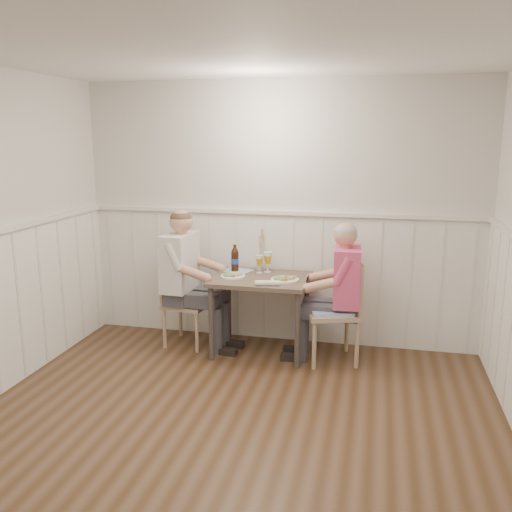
# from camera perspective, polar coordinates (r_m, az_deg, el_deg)

# --- Properties ---
(ground_plane) EXTENTS (4.50, 4.50, 0.00)m
(ground_plane) POSITION_cam_1_polar(r_m,az_deg,el_deg) (3.78, -4.35, -20.55)
(ground_plane) COLOR #432B17
(room_shell) EXTENTS (4.04, 4.54, 2.60)m
(room_shell) POSITION_cam_1_polar(r_m,az_deg,el_deg) (3.21, -4.79, 2.79)
(room_shell) COLOR silver
(room_shell) RESTS_ON ground
(wainscot) EXTENTS (4.00, 4.49, 1.34)m
(wainscot) POSITION_cam_1_polar(r_m,az_deg,el_deg) (4.07, -1.63, -7.19)
(wainscot) COLOR silver
(wainscot) RESTS_ON ground
(dining_table) EXTENTS (0.91, 0.70, 0.75)m
(dining_table) POSITION_cam_1_polar(r_m,az_deg,el_deg) (5.17, 0.49, -3.34)
(dining_table) COLOR brown
(dining_table) RESTS_ON ground
(chair_right) EXTENTS (0.57, 0.57, 0.97)m
(chair_right) POSITION_cam_1_polar(r_m,az_deg,el_deg) (5.07, 8.68, -5.28)
(chair_right) COLOR tan
(chair_right) RESTS_ON ground
(chair_left) EXTENTS (0.45, 0.45, 0.87)m
(chair_left) POSITION_cam_1_polar(r_m,az_deg,el_deg) (5.48, -7.72, -4.45)
(chair_left) COLOR tan
(chair_left) RESTS_ON ground
(man_in_pink) EXTENTS (0.62, 0.43, 1.33)m
(man_in_pink) POSITION_cam_1_polar(r_m,az_deg,el_deg) (5.06, 9.01, -4.93)
(man_in_pink) COLOR #3F3F47
(man_in_pink) RESTS_ON ground
(diner_cream) EXTENTS (0.67, 0.46, 1.40)m
(diner_cream) POSITION_cam_1_polar(r_m,az_deg,el_deg) (5.39, -7.55, -3.48)
(diner_cream) COLOR #3F3F47
(diner_cream) RESTS_ON ground
(plate_man) EXTENTS (0.26, 0.26, 0.07)m
(plate_man) POSITION_cam_1_polar(r_m,az_deg,el_deg) (5.02, 2.94, -2.39)
(plate_man) COLOR white
(plate_man) RESTS_ON dining_table
(plate_diner) EXTENTS (0.23, 0.23, 0.06)m
(plate_diner) POSITION_cam_1_polar(r_m,az_deg,el_deg) (5.15, -2.59, -2.04)
(plate_diner) COLOR white
(plate_diner) RESTS_ON dining_table
(beer_glass_a) EXTENTS (0.08, 0.08, 0.20)m
(beer_glass_a) POSITION_cam_1_polar(r_m,az_deg,el_deg) (5.30, 1.24, -0.29)
(beer_glass_a) COLOR silver
(beer_glass_a) RESTS_ON dining_table
(beer_glass_b) EXTENTS (0.07, 0.07, 0.18)m
(beer_glass_b) POSITION_cam_1_polar(r_m,az_deg,el_deg) (5.27, 0.36, -0.54)
(beer_glass_b) COLOR silver
(beer_glass_b) RESTS_ON dining_table
(beer_bottle) EXTENTS (0.08, 0.08, 0.27)m
(beer_bottle) POSITION_cam_1_polar(r_m,az_deg,el_deg) (5.35, -2.23, -0.37)
(beer_bottle) COLOR black
(beer_bottle) RESTS_ON dining_table
(rolled_napkin) EXTENTS (0.22, 0.09, 0.05)m
(rolled_napkin) POSITION_cam_1_polar(r_m,az_deg,el_deg) (4.85, 1.19, -2.86)
(rolled_napkin) COLOR white
(rolled_napkin) RESTS_ON dining_table
(grass_vase) EXTENTS (0.05, 0.05, 0.44)m
(grass_vase) POSITION_cam_1_polar(r_m,az_deg,el_deg) (5.41, 0.33, 0.64)
(grass_vase) COLOR silver
(grass_vase) RESTS_ON dining_table
(gingham_mat) EXTENTS (0.33, 0.30, 0.01)m
(gingham_mat) POSITION_cam_1_polar(r_m,az_deg,el_deg) (5.39, -2.06, -1.54)
(gingham_mat) COLOR #5278BD
(gingham_mat) RESTS_ON dining_table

